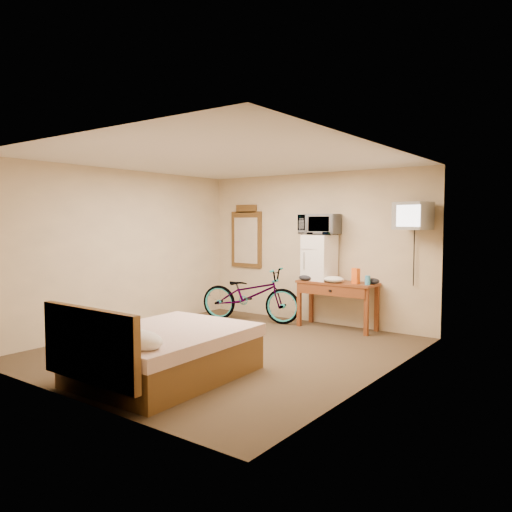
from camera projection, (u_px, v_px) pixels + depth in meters
name	position (u px, v px, depth m)	size (l,w,h in m)	color
room	(227.00, 256.00, 6.52)	(4.60, 4.64, 2.50)	#413220
desk	(336.00, 290.00, 7.84)	(1.27, 0.50, 0.75)	brown
mini_fridge	(319.00, 258.00, 8.04)	(0.47, 0.46, 0.73)	white
microwave	(320.00, 224.00, 8.00)	(0.60, 0.41, 0.33)	white
snack_bag	(356.00, 276.00, 7.59)	(0.12, 0.07, 0.24)	#FF6216
blue_cup	(368.00, 280.00, 7.46)	(0.08, 0.08, 0.14)	#3EA1D4
cloth_cream	(334.00, 279.00, 7.72)	(0.33, 0.25, 0.10)	white
cloth_dark_a	(306.00, 278.00, 8.00)	(0.24, 0.18, 0.09)	black
cloth_dark_b	(373.00, 281.00, 7.55)	(0.20, 0.17, 0.09)	black
crt_television	(413.00, 216.00, 7.07)	(0.53, 0.61, 0.39)	black
wall_mirror	(246.00, 237.00, 9.18)	(0.67, 0.04, 1.14)	brown
bicycle	(250.00, 295.00, 8.44)	(0.61, 1.75, 0.92)	black
bed	(160.00, 352.00, 5.36)	(1.46, 1.95, 0.90)	brown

